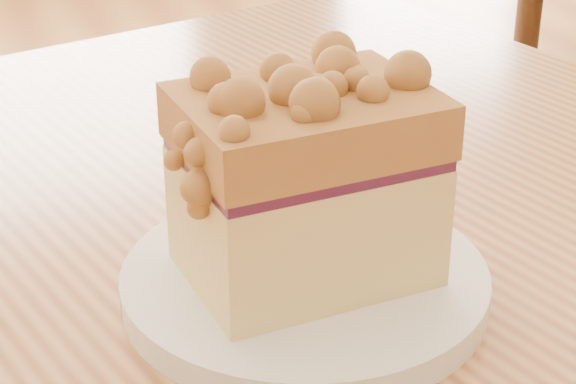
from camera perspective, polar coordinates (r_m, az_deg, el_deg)
The scene contains 2 objects.
plate at distance 0.57m, azimuth 0.96°, elevation -5.28°, with size 0.21×0.21×0.02m.
cake_slice at distance 0.53m, azimuth 1.07°, elevation 0.91°, with size 0.15×0.11×0.12m.
Camera 1 is at (0.17, -0.26, 1.06)m, focal length 62.00 mm.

